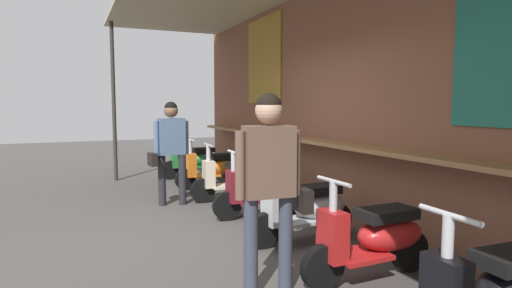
% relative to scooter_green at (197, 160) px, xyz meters
% --- Properties ---
extents(ground_plane, '(30.04, 30.04, 0.00)m').
position_rel_scooter_green_xyz_m(ground_plane, '(4.18, -1.08, -0.39)').
color(ground_plane, '#474442').
extents(market_stall_facade, '(10.73, 2.85, 3.45)m').
position_rel_scooter_green_xyz_m(market_stall_facade, '(4.18, 0.72, 1.56)').
color(market_stall_facade, brown).
rests_on(market_stall_facade, ground_plane).
extents(scooter_green, '(0.47, 1.40, 0.97)m').
position_rel_scooter_green_xyz_m(scooter_green, '(0.00, 0.00, 0.00)').
color(scooter_green, '#237533').
rests_on(scooter_green, ground_plane).
extents(scooter_orange, '(0.46, 1.40, 0.97)m').
position_rel_scooter_green_xyz_m(scooter_orange, '(1.26, 0.00, 0.00)').
color(scooter_orange, orange).
rests_on(scooter_orange, ground_plane).
extents(scooter_cream, '(0.48, 1.40, 0.97)m').
position_rel_scooter_green_xyz_m(scooter_cream, '(2.44, -0.00, 0.00)').
color(scooter_cream, beige).
rests_on(scooter_cream, ground_plane).
extents(scooter_maroon, '(0.48, 1.40, 0.97)m').
position_rel_scooter_green_xyz_m(scooter_maroon, '(3.59, -0.00, 0.00)').
color(scooter_maroon, maroon).
rests_on(scooter_maroon, ground_plane).
extents(scooter_silver, '(0.47, 1.40, 0.97)m').
position_rel_scooter_green_xyz_m(scooter_silver, '(4.76, -0.00, 0.00)').
color(scooter_silver, '#B2B5BA').
rests_on(scooter_silver, ground_plane).
extents(scooter_red, '(0.46, 1.40, 0.97)m').
position_rel_scooter_green_xyz_m(scooter_red, '(5.96, 0.00, 0.00)').
color(scooter_red, red).
rests_on(scooter_red, ground_plane).
extents(shopper_with_handbag, '(0.27, 0.67, 1.70)m').
position_rel_scooter_green_xyz_m(shopper_with_handbag, '(5.84, -1.02, 0.65)').
color(shopper_with_handbag, '#383D4C').
rests_on(shopper_with_handbag, ground_plane).
extents(shopper_browsing, '(0.30, 0.66, 1.65)m').
position_rel_scooter_green_xyz_m(shopper_browsing, '(2.36, -1.09, 0.62)').
color(shopper_browsing, '#232328').
rests_on(shopper_browsing, ground_plane).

